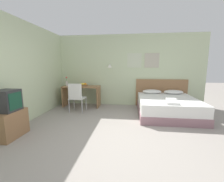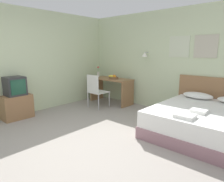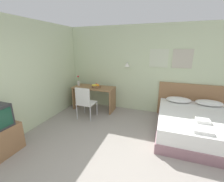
% 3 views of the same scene
% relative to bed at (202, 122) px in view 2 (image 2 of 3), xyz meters
% --- Properties ---
extents(ground_plane, '(24.00, 24.00, 0.00)m').
position_rel_bed_xyz_m(ground_plane, '(-1.36, -1.90, -0.26)').
color(ground_plane, gray).
extents(wall_back, '(5.80, 0.31, 2.65)m').
position_rel_bed_xyz_m(wall_back, '(-1.36, 1.08, 1.07)').
color(wall_back, beige).
rests_on(wall_back, ground_plane).
extents(wall_left, '(0.06, 5.95, 2.65)m').
position_rel_bed_xyz_m(wall_left, '(-3.89, -1.93, 1.07)').
color(wall_left, beige).
rests_on(wall_left, ground_plane).
extents(bed, '(1.73, 1.98, 0.52)m').
position_rel_bed_xyz_m(bed, '(0.00, 0.00, 0.00)').
color(bed, gray).
rests_on(bed, ground_plane).
extents(headboard, '(1.85, 0.06, 1.01)m').
position_rel_bed_xyz_m(headboard, '(-0.00, 1.02, 0.25)').
color(headboard, '#8E6642').
rests_on(headboard, ground_plane).
extents(pillow_left, '(0.66, 0.37, 0.14)m').
position_rel_bed_xyz_m(pillow_left, '(-0.37, 0.76, 0.33)').
color(pillow_left, white).
rests_on(pillow_left, bed).
extents(folded_towel_near_foot, '(0.27, 0.28, 0.06)m').
position_rel_bed_xyz_m(folded_towel_near_foot, '(0.02, -0.30, 0.29)').
color(folded_towel_near_foot, white).
rests_on(folded_towel_near_foot, bed).
extents(folded_towel_mid_bed, '(0.32, 0.27, 0.06)m').
position_rel_bed_xyz_m(folded_towel_mid_bed, '(-0.06, -0.75, 0.29)').
color(folded_towel_mid_bed, white).
rests_on(folded_towel_mid_bed, bed).
extents(desk, '(1.33, 0.60, 0.77)m').
position_rel_bed_xyz_m(desk, '(-2.94, 0.64, 0.28)').
color(desk, '#8E6642').
rests_on(desk, ground_plane).
extents(desk_chair, '(0.47, 0.47, 0.95)m').
position_rel_bed_xyz_m(desk_chair, '(-2.87, -0.10, 0.29)').
color(desk_chair, white).
rests_on(desk_chair, ground_plane).
extents(fruit_bowl, '(0.30, 0.29, 0.12)m').
position_rel_bed_xyz_m(fruit_bowl, '(-2.83, 0.62, 0.55)').
color(fruit_bowl, brown).
rests_on(fruit_bowl, desk).
extents(flower_vase, '(0.08, 0.08, 0.34)m').
position_rel_bed_xyz_m(flower_vase, '(-3.50, 0.63, 0.63)').
color(flower_vase, silver).
rests_on(flower_vase, desk).
extents(tv_stand, '(0.41, 0.67, 0.57)m').
position_rel_bed_xyz_m(tv_stand, '(-3.64, -1.97, 0.02)').
color(tv_stand, '#8E6642').
rests_on(tv_stand, ground_plane).
extents(television, '(0.40, 0.42, 0.44)m').
position_rel_bed_xyz_m(television, '(-3.64, -1.97, 0.53)').
color(television, '#2D2D30').
rests_on(television, tv_stand).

